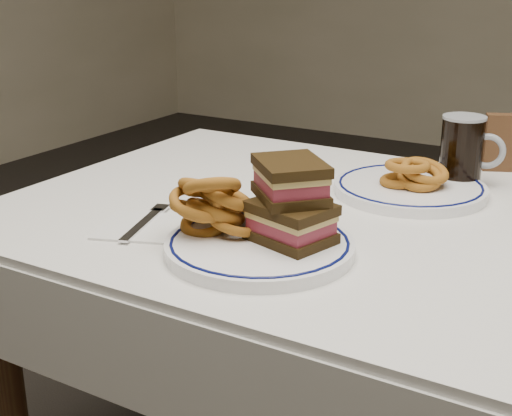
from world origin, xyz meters
The scene contains 9 objects.
dining_table centered at (0.00, 0.00, 0.64)m, with size 1.27×0.87×0.75m.
main_plate centered at (-0.06, -0.22, 0.76)m, with size 0.29×0.29×0.02m.
reuben_sandwich centered at (-0.03, -0.19, 0.83)m, with size 0.16×0.15×0.12m.
onion_rings_main centered at (-0.15, -0.22, 0.81)m, with size 0.14×0.13×0.13m.
ketchup_ramekin centered at (-0.12, -0.15, 0.79)m, with size 0.05×0.05×0.03m.
beer_mug centered at (0.11, 0.28, 0.82)m, with size 0.12×0.08×0.14m.
far_plate centered at (0.04, 0.18, 0.76)m, with size 0.29×0.29×0.02m.
onion_rings_far centered at (0.05, 0.17, 0.79)m, with size 0.13×0.11×0.06m.
napkin_fork centered at (-0.29, -0.22, 0.75)m, with size 0.18×0.19×0.01m.
Camera 1 is at (0.44, -1.09, 1.18)m, focal length 50.00 mm.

